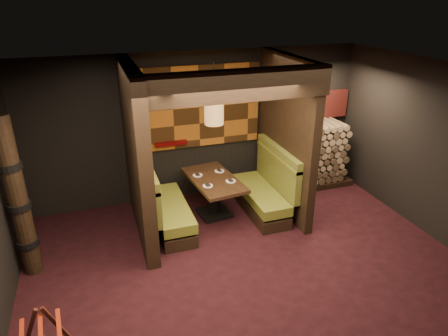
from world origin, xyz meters
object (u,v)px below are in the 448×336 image
booth_bench_right (265,191)px  firewood_stack (312,155)px  pendant_lamp (214,111)px  booth_bench_left (165,207)px  totem_column (18,200)px  dining_table (214,190)px

booth_bench_right → firewood_stack: bearing=27.3°
booth_bench_right → pendant_lamp: 1.86m
booth_bench_left → firewood_stack: bearing=12.2°
booth_bench_left → totem_column: bearing=-165.2°
dining_table → totem_column: 3.18m
booth_bench_right → firewood_stack: 1.55m
booth_bench_left → totem_column: size_ratio=0.67×
totem_column → pendant_lamp: bearing=12.2°
pendant_lamp → totem_column: 3.20m
pendant_lamp → totem_column: bearing=-167.8°
dining_table → booth_bench_left: bearing=-170.6°
booth_bench_left → booth_bench_right: same height
pendant_lamp → firewood_stack: bearing=14.4°
booth_bench_left → firewood_stack: 3.33m
dining_table → totem_column: (-3.03, -0.71, 0.68)m
booth_bench_left → firewood_stack: (3.25, 0.70, 0.28)m
dining_table → firewood_stack: bearing=13.3°
booth_bench_left → booth_bench_right: (1.89, 0.00, 0.00)m
booth_bench_right → pendant_lamp: (-0.95, 0.11, 1.59)m
dining_table → totem_column: totem_column is taller
booth_bench_right → pendant_lamp: pendant_lamp is taller
booth_bench_right → pendant_lamp: size_ratio=1.48×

